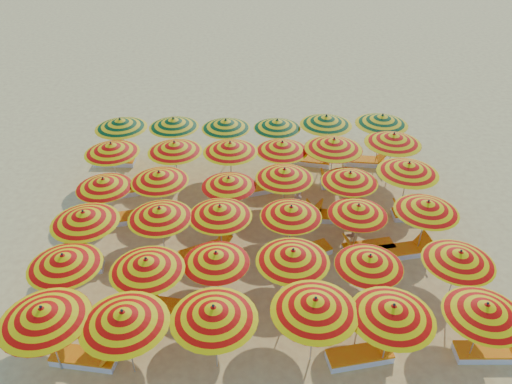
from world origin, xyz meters
TOP-DOWN VIEW (x-y plane):
  - ground at (0.00, 0.00)m, footprint 120.00×120.00m
  - umbrella_0 at (-5.21, -5.07)m, footprint 2.59×2.59m
  - umbrella_1 at (-3.33, -5.23)m, footprint 2.60×2.60m
  - umbrella_2 at (-1.23, -5.15)m, footprint 2.76×2.76m
  - umbrella_3 at (1.19, -5.03)m, footprint 2.76×2.76m
  - umbrella_4 at (3.02, -5.26)m, footprint 2.76×2.76m
  - umbrella_5 at (5.30, -5.21)m, footprint 2.56×2.56m
  - umbrella_6 at (-5.33, -3.04)m, footprint 2.14×2.14m
  - umbrella_7 at (-3.07, -3.30)m, footprint 2.64×2.64m
  - umbrella_8 at (-1.24, -2.93)m, footprint 2.16×2.16m
  - umbrella_9 at (0.86, -3.11)m, footprint 2.69×2.69m
  - umbrella_10 at (2.95, -3.24)m, footprint 2.52×2.52m
  - umbrella_11 at (5.41, -3.29)m, footprint 2.58×2.58m
  - umbrella_12 at (-5.24, -1.14)m, footprint 2.37×2.37m
  - umbrella_13 at (-3.00, -0.94)m, footprint 2.52×2.52m
  - umbrella_14 at (-1.17, -0.90)m, footprint 2.02×2.02m
  - umbrella_15 at (1.03, -0.94)m, footprint 2.56×2.56m
  - umbrella_16 at (3.14, -0.87)m, footprint 1.90×1.90m
  - umbrella_17 at (5.29, -0.95)m, footprint 2.23×2.23m
  - umbrella_18 at (-5.13, 0.97)m, footprint 2.05×2.05m
  - umbrella_19 at (-3.28, 1.19)m, footprint 2.49×2.49m
  - umbrella_20 at (-0.91, 0.94)m, footprint 2.36×2.36m
  - umbrella_21 at (1.01, 1.18)m, footprint 2.16×2.16m
  - umbrella_22 at (3.23, 0.94)m, footprint 2.48×2.48m
  - umbrella_23 at (5.31, 1.19)m, footprint 2.63×2.63m
  - umbrella_24 at (-5.29, 3.18)m, footprint 2.38×2.38m
  - umbrella_25 at (-2.94, 3.18)m, footprint 2.52×2.52m
  - umbrella_26 at (-0.86, 3.05)m, footprint 2.67×2.67m
  - umbrella_27 at (1.09, 3.16)m, footprint 2.54×2.54m
  - umbrella_28 at (3.00, 2.93)m, footprint 2.62×2.62m
  - umbrella_29 at (5.36, 3.32)m, footprint 2.43×2.43m
  - umbrella_30 at (-5.31, 5.15)m, footprint 2.47×2.47m
  - umbrella_31 at (-3.19, 5.28)m, footprint 2.43×2.43m
  - umbrella_32 at (-1.05, 5.15)m, footprint 2.62×2.62m
  - umbrella_33 at (1.06, 5.18)m, footprint 1.97×1.97m
  - umbrella_34 at (3.05, 5.06)m, footprint 2.77×2.77m
  - umbrella_35 at (5.35, 5.00)m, footprint 2.52×2.52m
  - lounger_0 at (-4.62, -4.86)m, footprint 1.81×0.88m
  - lounger_1 at (2.52, -5.08)m, footprint 1.80×0.84m
  - lounger_2 at (5.90, -5.10)m, footprint 1.75×0.64m
  - lounger_3 at (-2.57, -3.23)m, footprint 1.82×0.93m
  - lounger_4 at (-5.84, -1.36)m, footprint 1.78×0.76m
  - lounger_5 at (-1.67, -0.75)m, footprint 1.82×1.22m
  - lounger_6 at (1.53, -0.98)m, footprint 1.82×1.18m
  - lounger_7 at (3.64, -0.82)m, footprint 1.80×0.85m
  - lounger_8 at (4.78, -1.00)m, footprint 1.80×0.85m
  - lounger_9 at (-4.63, 1.20)m, footprint 1.82×0.94m
  - lounger_10 at (1.60, 1.31)m, footprint 1.83×1.05m
  - lounger_11 at (2.64, 1.01)m, footprint 1.79×0.78m
  - lounger_12 at (5.81, 1.00)m, footprint 1.74×0.60m
  - lounger_13 at (-4.79, 3.01)m, footprint 1.82×0.95m
  - lounger_14 at (0.59, 3.03)m, footprint 1.82×0.99m
  - lounger_15 at (3.50, 3.17)m, footprint 1.76×0.66m
  - lounger_16 at (-5.81, 5.30)m, footprint 1.77×0.70m
  - lounger_17 at (2.55, 4.99)m, footprint 1.82×1.02m
  - lounger_18 at (4.85, 4.86)m, footprint 1.80×0.83m
  - beachgoer_b at (3.29, 0.15)m, footprint 0.88×0.87m
  - beachgoer_a at (1.48, 0.97)m, footprint 0.56×0.58m

SIDE VIEW (x-z plane):
  - ground at x=0.00m, z-range 0.00..0.00m
  - lounger_0 at x=-4.62m, z-range -0.19..0.50m
  - lounger_1 at x=2.52m, z-range -0.19..0.50m
  - lounger_2 at x=5.90m, z-range -0.19..0.50m
  - lounger_3 at x=-2.57m, z-range -0.19..0.50m
  - lounger_4 at x=-5.84m, z-range -0.19..0.50m
  - lounger_5 at x=-1.67m, z-range -0.19..0.50m
  - lounger_6 at x=1.53m, z-range -0.19..0.50m
  - lounger_7 at x=3.64m, z-range -0.19..0.50m
  - lounger_8 at x=4.78m, z-range -0.19..0.50m
  - lounger_9 at x=-4.63m, z-range -0.19..0.50m
  - lounger_10 at x=1.60m, z-range -0.19..0.50m
  - lounger_11 at x=2.64m, z-range -0.19..0.50m
  - lounger_12 at x=5.81m, z-range -0.19..0.50m
  - lounger_13 at x=-4.79m, z-range -0.19..0.50m
  - lounger_14 at x=0.59m, z-range -0.19..0.50m
  - lounger_15 at x=3.50m, z-range -0.19..0.50m
  - lounger_16 at x=-5.81m, z-range -0.19..0.50m
  - lounger_17 at x=2.55m, z-range -0.19..0.50m
  - lounger_18 at x=4.85m, z-range -0.19..0.50m
  - beachgoer_a at x=1.48m, z-range 0.00..1.34m
  - beachgoer_b at x=3.29m, z-range 0.00..1.43m
  - umbrella_20 at x=-0.91m, z-range 0.76..2.74m
  - umbrella_8 at x=-1.24m, z-range 0.76..2.75m
  - umbrella_16 at x=3.14m, z-range 0.76..2.77m
  - umbrella_10 at x=2.95m, z-range 0.76..2.77m
  - umbrella_18 at x=-5.13m, z-range 0.77..2.80m
  - umbrella_15 at x=1.03m, z-range 0.78..2.84m
  - umbrella_33 at x=1.06m, z-range 0.78..2.85m
  - umbrella_22 at x=3.23m, z-range 0.79..2.87m
  - umbrella_11 at x=5.41m, z-range 0.80..2.91m
  - umbrella_19 at x=-3.28m, z-range 0.80..2.91m
  - umbrella_5 at x=5.30m, z-range 0.80..2.92m
  - umbrella_14 at x=-1.17m, z-range 0.80..2.92m
  - umbrella_27 at x=1.09m, z-range 0.81..2.92m
  - umbrella_32 at x=-1.05m, z-range 0.81..2.94m
  - umbrella_13 at x=-3.00m, z-range 0.81..2.94m
  - umbrella_17 at x=5.29m, z-range 0.81..2.95m
  - umbrella_21 at x=1.01m, z-range 0.81..2.95m
  - umbrella_6 at x=-5.33m, z-range 0.82..2.96m
  - umbrella_7 at x=-3.07m, z-range 0.82..2.97m
  - umbrella_9 at x=0.86m, z-range 0.82..2.99m
  - umbrella_31 at x=-3.19m, z-range 0.82..2.99m
  - umbrella_25 at x=-2.94m, z-range 0.83..3.01m
  - umbrella_24 at x=-5.29m, z-range 0.83..3.01m
  - umbrella_12 at x=-5.24m, z-range 0.83..3.03m
  - umbrella_26 at x=-0.86m, z-range 0.83..3.03m
  - umbrella_4 at x=3.02m, z-range 0.84..3.07m
  - umbrella_30 at x=-5.31m, z-range 0.85..3.10m
  - umbrella_2 at x=-1.23m, z-range 0.86..3.11m
  - umbrella_1 at x=-3.33m, z-range 0.86..3.13m
  - umbrella_23 at x=5.31m, z-range 0.86..3.14m
  - umbrella_34 at x=3.05m, z-range 0.86..3.14m
  - umbrella_3 at x=1.19m, z-range 0.87..3.16m
  - umbrella_35 at x=5.35m, z-range 0.87..3.16m
  - umbrella_29 at x=5.36m, z-range 0.87..3.18m
  - umbrella_0 at x=-5.21m, z-range 0.87..3.18m
  - umbrella_28 at x=3.00m, z-range 0.89..3.21m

